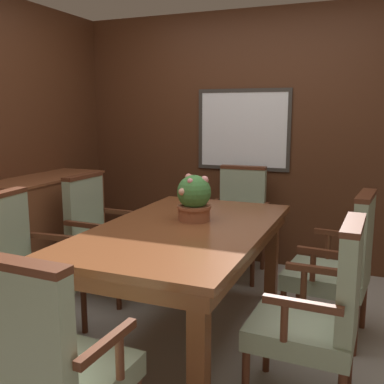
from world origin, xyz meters
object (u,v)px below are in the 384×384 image
at_px(chair_right_near, 319,311).
at_px(potted_plant, 194,198).
at_px(chair_head_far, 239,218).
at_px(sideboard_cabinet, 47,229).
at_px(dining_table, 183,241).
at_px(chair_head_near, 51,365).
at_px(chair_left_near, 23,265).
at_px(chair_left_far, 99,233).
at_px(chair_right_far, 340,262).

relative_size(chair_right_near, potted_plant, 3.16).
bearing_deg(chair_head_far, sideboard_cabinet, -153.13).
relative_size(dining_table, chair_head_near, 1.82).
relative_size(chair_head_near, chair_left_near, 1.00).
height_order(dining_table, chair_left_far, chair_left_far).
bearing_deg(chair_head_near, chair_right_far, -117.36).
relative_size(dining_table, chair_left_near, 1.82).
xyz_separation_m(chair_head_near, chair_right_near, (0.93, 0.89, 0.00)).
xyz_separation_m(chair_left_far, chair_head_far, (0.93, 0.92, 0.00)).
relative_size(dining_table, chair_head_far, 1.82).
bearing_deg(potted_plant, chair_head_near, -90.68).
xyz_separation_m(chair_left_near, sideboard_cabinet, (-0.58, 0.93, -0.05)).
distance_m(chair_right_far, chair_head_far, 1.34).
bearing_deg(chair_head_far, dining_table, -91.63).
xyz_separation_m(chair_left_far, potted_plant, (0.94, -0.24, 0.41)).
bearing_deg(chair_left_far, chair_left_near, -179.25).
bearing_deg(chair_right_far, potted_plant, -71.23).
height_order(chair_left_near, potted_plant, potted_plant).
relative_size(potted_plant, sideboard_cabinet, 0.27).
bearing_deg(sideboard_cabinet, chair_right_near, -20.40).
distance_m(chair_left_near, chair_right_far, 2.08).
bearing_deg(chair_head_far, chair_head_near, -92.20).
distance_m(chair_head_near, potted_plant, 1.53).
relative_size(chair_head_near, chair_left_far, 1.00).
bearing_deg(chair_right_far, chair_left_far, -85.01).
xyz_separation_m(chair_head_near, chair_right_far, (0.97, 1.70, 0.00)).
relative_size(chair_right_near, sideboard_cabinet, 0.86).
relative_size(chair_right_far, chair_head_far, 1.00).
xyz_separation_m(chair_head_far, sideboard_cabinet, (-1.52, -0.84, -0.05)).
relative_size(chair_head_far, sideboard_cabinet, 0.86).
height_order(dining_table, chair_head_near, chair_head_near).
bearing_deg(chair_right_far, sideboard_cabinet, -86.69).
bearing_deg(sideboard_cabinet, chair_left_far, -7.65).
xyz_separation_m(dining_table, sideboard_cabinet, (-1.53, 0.50, -0.21)).
height_order(chair_left_far, chair_right_near, same).
relative_size(chair_right_far, potted_plant, 3.16).
bearing_deg(chair_right_far, chair_left_near, -60.83).
relative_size(chair_right_near, chair_left_near, 1.00).
xyz_separation_m(chair_right_far, chair_head_far, (-0.96, 0.94, 0.00)).
bearing_deg(dining_table, chair_left_far, 155.75).
height_order(dining_table, chair_right_far, chair_right_far).
height_order(chair_head_near, sideboard_cabinet, chair_head_near).
relative_size(dining_table, chair_left_far, 1.82).
relative_size(chair_right_far, sideboard_cabinet, 0.86).
distance_m(dining_table, chair_right_far, 1.04).
xyz_separation_m(chair_right_near, sideboard_cabinet, (-2.44, 0.91, -0.05)).
relative_size(chair_head_near, sideboard_cabinet, 0.86).
distance_m(chair_left_far, potted_plant, 1.05).
bearing_deg(chair_right_far, chair_head_far, -128.68).
bearing_deg(dining_table, chair_right_far, 22.89).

